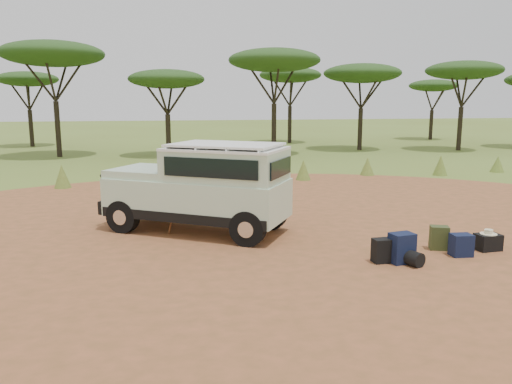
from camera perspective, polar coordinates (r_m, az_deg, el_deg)
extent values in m
plane|color=#5F6F27|center=(11.11, 2.84, -5.78)|extent=(140.00, 140.00, 0.00)
cylinder|color=#9C5533|center=(11.10, 2.84, -5.76)|extent=(23.00, 23.00, 0.01)
cone|color=#5F6F27|center=(19.14, -21.28, 1.68)|extent=(0.60, 0.60, 0.85)
cone|color=#5F6F27|center=(19.74, -12.22, 2.18)|extent=(0.60, 0.60, 0.70)
cone|color=#5F6F27|center=(19.50, -3.39, 2.60)|extent=(0.60, 0.60, 0.90)
cone|color=#5F6F27|center=(19.75, 5.43, 2.52)|extent=(0.60, 0.60, 0.80)
cone|color=#5F6F27|center=(21.43, 12.62, 2.87)|extent=(0.60, 0.60, 0.75)
cone|color=#5F6F27|center=(22.29, 20.33, 2.88)|extent=(0.60, 0.60, 0.85)
cone|color=#5F6F27|center=(24.31, 25.89, 2.88)|extent=(0.60, 0.60, 0.70)
cylinder|color=black|center=(29.88, -21.70, 6.68)|extent=(0.28, 0.28, 3.06)
ellipsoid|color=#1A3B15|center=(29.94, -22.24, 14.42)|extent=(5.50, 5.50, 1.38)
cylinder|color=black|center=(28.62, -9.99, 6.40)|extent=(0.28, 0.28, 2.34)
ellipsoid|color=#1A3B15|center=(28.57, -10.19, 12.60)|extent=(4.20, 4.20, 1.05)
cylinder|color=black|center=(28.95, 2.06, 7.18)|extent=(0.28, 0.28, 2.93)
ellipsoid|color=#1A3B15|center=(28.99, 2.11, 14.83)|extent=(5.20, 5.20, 1.30)
cylinder|color=black|center=(32.44, 11.81, 7.03)|extent=(0.28, 0.28, 2.61)
ellipsoid|color=#1A3B15|center=(32.44, 12.04, 13.13)|extent=(4.80, 4.80, 1.20)
cylinder|color=black|center=(33.95, 22.25, 6.70)|extent=(0.28, 0.28, 2.70)
ellipsoid|color=#1A3B15|center=(33.95, 22.67, 12.71)|extent=(4.60, 4.60, 1.15)
cylinder|color=black|center=(37.35, -24.31, 6.65)|extent=(0.28, 0.28, 2.48)
ellipsoid|color=#1A3B15|center=(37.33, -24.69, 11.66)|extent=(4.00, 4.00, 1.00)
cylinder|color=black|center=(37.15, 3.87, 7.70)|extent=(0.28, 0.28, 2.70)
ellipsoid|color=#1A3B15|center=(37.15, 3.94, 13.21)|extent=(4.50, 4.50, 1.12)
cylinder|color=black|center=(42.75, 19.37, 7.25)|extent=(0.28, 0.28, 2.34)
ellipsoid|color=#1A3B15|center=(42.72, 19.63, 11.39)|extent=(3.80, 3.80, 0.95)
cube|color=#B4CFB1|center=(11.94, -6.73, -0.56)|extent=(4.49, 3.69, 0.89)
cube|color=black|center=(12.01, -6.70, -2.11)|extent=(4.44, 3.68, 0.22)
cube|color=#B4CFB1|center=(11.49, -3.47, 3.09)|extent=(3.10, 2.79, 0.70)
cube|color=white|center=(11.45, -3.49, 4.97)|extent=(3.11, 2.82, 0.06)
cube|color=white|center=(11.44, -3.50, 5.43)|extent=(2.88, 2.62, 0.05)
cube|color=#B4CFB1|center=(12.51, -12.21, 2.28)|extent=(2.18, 2.20, 0.19)
cube|color=black|center=(12.07, -9.07, 3.49)|extent=(0.88, 1.29, 0.49)
cube|color=black|center=(10.73, -5.32, 2.72)|extent=(1.91, 1.20, 0.42)
cube|color=black|center=(12.26, -1.86, 3.72)|extent=(1.91, 1.20, 0.42)
cube|color=black|center=(11.02, 2.83, 2.78)|extent=(0.77, 1.20, 0.39)
cube|color=black|center=(13.12, -15.13, -1.09)|extent=(1.01, 1.51, 0.32)
cylinder|color=black|center=(13.06, -15.69, 2.17)|extent=(0.69, 1.06, 0.07)
cylinder|color=black|center=(13.13, -15.58, 0.03)|extent=(0.69, 1.06, 0.07)
cylinder|color=silver|center=(12.89, -16.40, 1.19)|extent=(0.16, 0.21, 0.21)
cylinder|color=silver|center=(13.30, -15.05, 1.53)|extent=(0.16, 0.21, 0.21)
cube|color=white|center=(13.14, -15.42, -0.59)|extent=(0.24, 0.35, 0.11)
cylinder|color=black|center=(12.76, -6.95, 3.44)|extent=(0.10, 0.10, 0.77)
cylinder|color=black|center=(12.23, -14.97, -2.72)|extent=(0.81, 0.64, 0.79)
cylinder|color=black|center=(13.45, -11.25, -1.38)|extent=(0.81, 0.64, 0.79)
cylinder|color=black|center=(10.72, -0.95, -4.18)|extent=(0.81, 0.64, 0.79)
cylinder|color=black|center=(12.10, 1.68, -2.50)|extent=(0.81, 0.64, 0.79)
cylinder|color=brown|center=(11.57, -9.17, -1.11)|extent=(0.42, 0.39, 1.62)
cube|color=black|center=(9.99, 14.19, -6.53)|extent=(0.36, 0.27, 0.48)
cube|color=#12203A|center=(10.06, 16.31, -6.18)|extent=(0.50, 0.39, 0.59)
cube|color=#37421E|center=(11.19, 20.19, -4.95)|extent=(0.44, 0.38, 0.51)
cube|color=#12203A|center=(10.90, 22.40, -5.64)|extent=(0.43, 0.33, 0.46)
cube|color=black|center=(11.55, 24.96, -5.23)|extent=(0.52, 0.39, 0.35)
cylinder|color=black|center=(9.97, 17.63, -7.30)|extent=(0.38, 0.38, 0.29)
cylinder|color=beige|center=(11.51, 25.03, -4.35)|extent=(0.34, 0.34, 0.01)
cylinder|color=beige|center=(11.50, 25.05, -4.11)|extent=(0.17, 0.17, 0.09)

